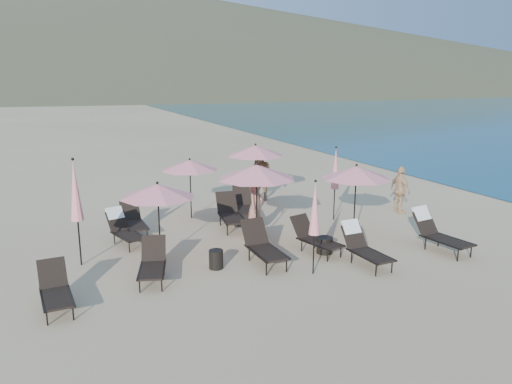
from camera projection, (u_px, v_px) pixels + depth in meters
name	position (u px, v px, depth m)	size (l,w,h in m)	color
ground	(306.00, 264.00, 12.52)	(800.00, 800.00, 0.00)	#D6BA8C
volcanic_headland	(171.00, 39.00, 304.82)	(690.00, 690.00, 55.00)	brown
lounger_0	(55.00, 290.00, 10.06)	(0.66, 1.53, 0.86)	black
lounger_1	(153.00, 263.00, 11.49)	(0.97, 1.61, 0.87)	black
lounger_2	(263.00, 245.00, 12.51)	(0.66, 1.70, 0.98)	black
lounger_3	(315.00, 237.00, 13.29)	(0.95, 1.65, 0.89)	black
lounger_4	(363.00, 246.00, 12.46)	(0.65, 1.61, 0.99)	black
lounger_5	(438.00, 231.00, 13.46)	(0.85, 1.79, 1.07)	black
lounger_6	(124.00, 228.00, 13.96)	(0.97, 1.61, 0.95)	black
lounger_7	(133.00, 220.00, 14.88)	(0.62, 1.54, 0.88)	black
lounger_8	(230.00, 213.00, 15.48)	(0.88, 1.79, 0.99)	black
lounger_9	(244.00, 205.00, 16.41)	(1.11, 1.84, 0.99)	black
umbrella_open_0	(158.00, 191.00, 12.45)	(1.90, 1.90, 2.05)	black
umbrella_open_1	(257.00, 172.00, 13.53)	(2.18, 2.18, 2.34)	black
umbrella_open_2	(356.00, 173.00, 14.26)	(2.01, 2.01, 2.16)	black
umbrella_open_3	(190.00, 165.00, 16.19)	(1.87, 1.87, 2.02)	black
umbrella_open_4	(255.00, 151.00, 17.97)	(2.09, 2.09, 2.25)	black
umbrella_closed_0	(315.00, 209.00, 11.56)	(0.27, 0.27, 2.29)	black
umbrella_closed_1	(335.00, 169.00, 16.02)	(0.28, 0.28, 2.43)	black
umbrella_closed_2	(75.00, 191.00, 12.03)	(0.32, 0.32, 2.72)	black
side_table_0	(216.00, 259.00, 12.19)	(0.35, 0.35, 0.47)	black
side_table_1	(325.00, 245.00, 13.26)	(0.44, 0.44, 0.44)	black
beachgoer_a	(255.00, 205.00, 14.58)	(0.67, 0.44, 1.83)	#B57362
beachgoer_b	(261.00, 175.00, 18.82)	(0.94, 0.73, 1.92)	tan
beachgoer_c	(400.00, 190.00, 17.02)	(0.96, 0.40, 1.63)	tan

